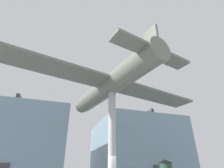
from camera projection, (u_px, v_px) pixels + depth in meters
name	position (u px, v px, depth m)	size (l,w,h in m)	color
glass_pavilion_left	(16.00, 148.00, 21.79)	(11.16, 13.19, 9.14)	#7593A3
glass_pavilion_right	(135.00, 152.00, 26.24)	(11.16, 13.19, 9.14)	#7593A3
support_pylon_central	(112.00, 140.00, 11.92)	(0.54, 0.54, 7.03)	#B7B7BC
suspended_airplane	(111.00, 84.00, 13.97)	(17.40, 12.07, 2.74)	slate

